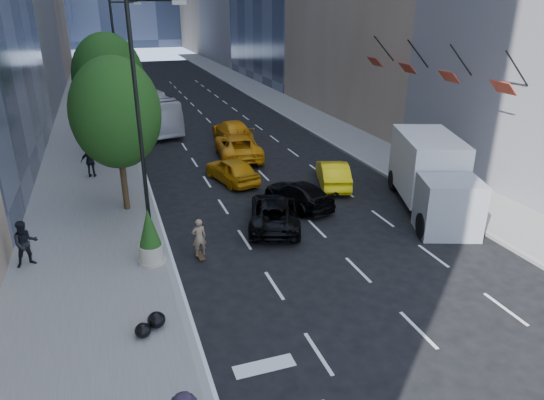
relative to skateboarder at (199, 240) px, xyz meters
name	(u,v)px	position (x,y,z in m)	size (l,w,h in m)	color
ground	(335,274)	(4.68, -3.00, -0.81)	(160.00, 160.00, 0.00)	black
sidewalk_left	(91,123)	(-4.32, 27.00, -0.74)	(6.00, 120.00, 0.15)	slate
sidewalk_right	(293,109)	(14.68, 27.00, -0.74)	(4.00, 120.00, 0.15)	slate
lamp_near	(143,116)	(-1.64, 1.00, 5.00)	(2.13, 0.22, 10.00)	black
lamp_far	(119,64)	(-1.64, 19.00, 5.00)	(2.13, 0.22, 10.00)	black
tree_near	(116,113)	(-2.52, 6.00, 4.16)	(4.20, 4.20, 7.46)	black
tree_mid	(109,77)	(-2.52, 16.00, 4.50)	(4.50, 4.50, 7.99)	black
tree_far	(105,66)	(-2.52, 29.00, 3.81)	(3.90, 3.90, 6.92)	black
traffic_signal	(112,61)	(-1.72, 37.00, 3.42)	(2.48, 0.53, 5.20)	black
facade_flags	(429,69)	(15.32, 7.00, 5.37)	(1.85, 13.30, 2.05)	black
skateboarder	(199,240)	(0.00, 0.00, 0.00)	(0.59, 0.39, 1.63)	#826D51
black_sedan_lincoln	(275,212)	(3.96, 2.00, -0.12)	(2.29, 4.96, 1.38)	black
black_sedan_mercedes	(298,194)	(5.88, 3.84, -0.17)	(1.81, 4.46, 1.29)	black
taxi_a	(232,170)	(3.59, 8.50, -0.08)	(1.74, 4.33, 1.47)	orange
taxi_b	(333,174)	(8.88, 6.00, -0.09)	(1.54, 4.41, 1.45)	yellow
taxi_c	(238,146)	(5.18, 13.02, 0.01)	(2.72, 5.90, 1.64)	orange
taxi_d	(232,131)	(5.98, 17.50, -0.03)	(2.19, 5.39, 1.56)	#FFA00D
city_bus	(141,109)	(-0.12, 24.01, 0.81)	(2.72, 11.62, 3.24)	silver
box_truck	(432,175)	(11.99, 1.32, 1.00)	(5.03, 7.90, 3.56)	silver
pedestrian_a	(25,243)	(-6.52, 1.34, 0.28)	(0.92, 0.71, 1.89)	black
pedestrian_b	(91,161)	(-4.16, 11.71, 0.28)	(1.10, 0.46, 1.88)	black
planter_shrub	(150,237)	(-1.92, 0.00, 0.42)	(0.95, 0.95, 2.29)	#B4AD95
garbage_bags	(151,324)	(-2.42, -4.45, -0.43)	(1.00, 0.96, 0.49)	black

